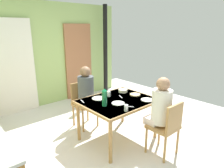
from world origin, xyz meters
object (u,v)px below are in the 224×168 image
Objects in this scene: person_far_diner at (86,89)px; serving_bowl_center at (123,91)px; water_bottle_green_near at (104,98)px; person_near_diner at (161,106)px; chair_far_diner at (83,102)px; dining_table at (118,104)px; chair_near_diner at (167,126)px.

person_far_diner is 4.53× the size of serving_bowl_center.
person_far_diner reaches higher than water_bottle_green_near.
person_far_diner is at bearing 104.96° from person_near_diner.
person_far_diner reaches higher than serving_bowl_center.
chair_far_diner reaches higher than serving_bowl_center.
water_bottle_green_near is (-0.17, -0.89, 0.36)m from chair_far_diner.
person_far_diner is (-0.38, 1.41, 0.00)m from person_near_diner.
dining_table is 1.57× the size of person_far_diner.
person_near_diner reaches higher than serving_bowl_center.
chair_far_diner is 3.08× the size of water_bottle_green_near.
person_near_diner is 4.53× the size of serving_bowl_center.
person_far_diner reaches higher than chair_near_diner.
serving_bowl_center is (0.36, 0.25, 0.10)m from dining_table.
dining_table is 0.75m from person_near_diner.
water_bottle_green_near is (-0.17, -0.75, 0.08)m from person_far_diner.
person_near_diner is at bearing 90.00° from chair_near_diner.
chair_near_diner reaches higher than dining_table.
dining_table is 0.73m from person_far_diner.
chair_near_diner is at bearing -55.31° from water_bottle_green_near.
person_far_diner reaches higher than dining_table.
person_far_diner is 0.69m from serving_bowl_center.
dining_table is at bearing 7.83° from water_bottle_green_near.
chair_far_diner is at bearing 102.62° from chair_near_diner.
chair_near_diner is at bearing -75.31° from dining_table.
person_near_diner is at bearing 103.69° from chair_far_diner.
chair_far_diner is 1.13× the size of person_near_diner.
person_near_diner is 1.46m from person_far_diner.
chair_near_diner is 0.31m from person_near_diner.
chair_near_diner is at bearing -97.49° from serving_bowl_center.
chair_far_diner is 1.13× the size of person_far_diner.
person_near_diner is 2.73× the size of water_bottle_green_near.
person_far_diner is (-0.38, 1.55, 0.28)m from chair_near_diner.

